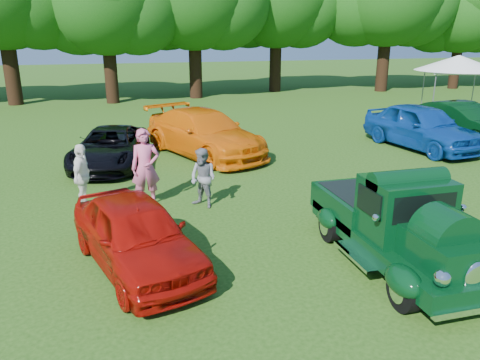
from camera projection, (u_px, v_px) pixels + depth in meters
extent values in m
plane|color=#1F4610|center=(306.00, 270.00, 8.57)|extent=(120.00, 120.00, 0.00)
cylinder|color=black|center=(404.00, 291.00, 7.24)|extent=(0.20, 0.68, 0.68)
cylinder|color=black|center=(330.00, 226.00, 9.66)|extent=(0.20, 0.68, 0.68)
cylinder|color=black|center=(395.00, 218.00, 10.04)|extent=(0.20, 0.68, 0.68)
cube|color=black|center=(397.00, 240.00, 8.66)|extent=(1.59, 4.15, 0.31)
cube|color=black|center=(444.00, 251.00, 7.41)|extent=(1.01, 1.34, 0.57)
cube|color=black|center=(405.00, 208.00, 8.35)|extent=(1.44, 1.06, 1.11)
cube|color=black|center=(424.00, 208.00, 7.82)|extent=(1.20, 0.06, 0.48)
cube|color=black|center=(364.00, 204.00, 9.75)|extent=(1.59, 1.89, 0.53)
cube|color=black|center=(365.00, 192.00, 9.67)|extent=(1.36, 1.66, 0.05)
ellipsoid|color=black|center=(403.00, 281.00, 7.18)|extent=(0.46, 0.79, 0.46)
ellipsoid|color=black|center=(328.00, 218.00, 9.60)|extent=(0.35, 0.66, 0.39)
ellipsoid|color=black|center=(398.00, 211.00, 10.00)|extent=(0.35, 0.66, 0.39)
ellipsoid|color=white|center=(475.00, 279.00, 6.80)|extent=(0.37, 0.11, 0.55)
sphere|color=white|center=(442.00, 278.00, 6.72)|extent=(0.26, 0.26, 0.26)
cube|color=white|center=(477.00, 309.00, 6.81)|extent=(1.49, 0.10, 0.10)
cube|color=white|center=(342.00, 205.00, 10.73)|extent=(1.49, 0.10, 0.10)
imported|color=#9A0C06|center=(136.00, 234.00, 8.50)|extent=(2.64, 4.15, 1.32)
imported|color=black|center=(110.00, 147.00, 15.03)|extent=(2.90, 4.72, 1.22)
imported|color=orange|center=(204.00, 133.00, 16.31)|extent=(4.17, 5.82, 1.57)
imported|color=navy|center=(422.00, 127.00, 17.23)|extent=(2.65, 5.05, 1.64)
imported|color=black|center=(461.00, 121.00, 18.61)|extent=(2.32, 4.71, 1.48)
imported|color=#DB5A86|center=(146.00, 168.00, 11.52)|extent=(0.71, 0.47, 1.94)
imported|color=gray|center=(203.00, 178.00, 11.43)|extent=(0.89, 0.91, 1.48)
imported|color=white|center=(82.00, 177.00, 11.36)|extent=(0.62, 1.01, 1.61)
cube|color=white|center=(457.00, 71.00, 23.11)|extent=(3.69, 3.69, 0.11)
cone|color=white|center=(458.00, 63.00, 22.98)|extent=(5.41, 5.41, 0.74)
cylinder|color=slate|center=(433.00, 98.00, 22.48)|extent=(0.06, 0.06, 2.23)
cylinder|color=slate|center=(423.00, 91.00, 24.83)|extent=(0.06, 0.06, 2.23)
cylinder|color=slate|center=(473.00, 92.00, 24.44)|extent=(0.06, 0.06, 2.23)
cylinder|color=black|center=(11.00, 68.00, 27.17)|extent=(0.85, 0.85, 4.27)
cylinder|color=black|center=(111.00, 71.00, 27.91)|extent=(0.76, 0.76, 3.81)
cylinder|color=black|center=(195.00, 66.00, 30.04)|extent=(0.82, 0.82, 4.08)
cylinder|color=black|center=(275.00, 62.00, 33.30)|extent=(0.82, 0.82, 4.11)
cylinder|color=black|center=(383.00, 61.00, 33.42)|extent=(0.85, 0.85, 4.24)
cylinder|color=black|center=(455.00, 64.00, 35.12)|extent=(0.72, 0.72, 3.58)
sphere|color=#0F4911|center=(463.00, 6.00, 33.87)|extent=(6.55, 6.55, 6.55)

